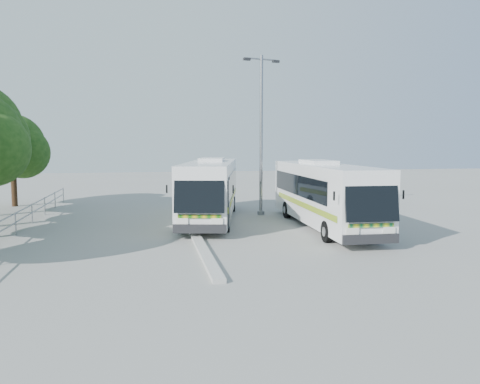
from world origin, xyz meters
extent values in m
plane|color=gray|center=(0.00, 0.00, 0.00)|extent=(100.00, 100.00, 0.00)
cube|color=#B2B2AD|center=(-2.30, 2.00, 0.07)|extent=(0.40, 16.00, 0.15)
cylinder|color=gray|center=(-10.00, 4.00, 0.95)|extent=(0.06, 22.00, 0.06)
cylinder|color=gray|center=(-10.00, 4.00, 0.55)|extent=(0.06, 22.00, 0.06)
cylinder|color=gray|center=(-10.00, 14.00, 0.50)|extent=(0.06, 0.06, 1.00)
cylinder|color=#382314|center=(-12.70, 13.30, 1.39)|extent=(0.36, 0.36, 2.77)
sphere|color=#17390F|center=(-12.70, 13.30, 3.91)|extent=(4.03, 4.03, 4.03)
sphere|color=#17390F|center=(-11.94, 12.80, 3.46)|extent=(3.28, 3.28, 3.28)
sphere|color=#17390F|center=(-13.33, 13.93, 4.41)|extent=(3.02, 3.02, 3.02)
cube|color=silver|center=(-1.00, 5.49, 1.69)|extent=(4.56, 11.06, 2.75)
cube|color=black|center=(-2.19, 0.18, 2.03)|extent=(2.11, 0.85, 1.75)
cube|color=black|center=(-2.00, 6.27, 2.03)|extent=(1.93, 8.46, 0.99)
cube|color=black|center=(0.24, 5.77, 2.03)|extent=(1.93, 8.46, 0.99)
cube|color=#15630E|center=(-2.18, 5.48, 1.17)|extent=(2.07, 9.16, 0.25)
cylinder|color=black|center=(-2.76, 2.28, 0.45)|extent=(0.46, 0.94, 0.90)
cylinder|color=black|center=(-0.77, 1.83, 0.45)|extent=(0.46, 0.94, 0.90)
cylinder|color=black|center=(-1.33, 8.70, 0.45)|extent=(0.46, 0.94, 0.90)
cylinder|color=black|center=(0.66, 8.26, 0.45)|extent=(0.46, 0.94, 0.90)
cube|color=white|center=(4.01, 2.24, 1.67)|extent=(2.67, 10.75, 2.71)
cube|color=black|center=(3.78, -3.11, 2.00)|extent=(2.06, 0.49, 1.73)
cube|color=black|center=(2.90, 2.82, 2.00)|extent=(0.40, 8.53, 0.98)
cube|color=black|center=(5.16, 2.73, 2.00)|extent=(0.40, 8.53, 0.98)
cube|color=#0D5B2B|center=(2.86, 2.02, 1.16)|extent=(0.41, 9.24, 0.25)
cylinder|color=black|center=(2.86, -1.18, 0.44)|extent=(0.30, 0.90, 0.89)
cylinder|color=black|center=(4.86, -1.26, 0.44)|extent=(0.30, 0.90, 0.89)
cylinder|color=black|center=(3.13, 5.30, 0.44)|extent=(0.30, 0.90, 0.89)
cylinder|color=black|center=(5.14, 5.22, 0.44)|extent=(0.30, 0.90, 0.89)
cylinder|color=gray|center=(2.00, 6.65, 4.42)|extent=(0.21, 0.21, 8.84)
cylinder|color=gray|center=(2.00, 6.65, 8.62)|extent=(1.75, 0.47, 0.09)
cube|color=black|center=(1.14, 6.46, 8.57)|extent=(0.42, 0.28, 0.13)
cube|color=black|center=(2.86, 6.84, 8.57)|extent=(0.42, 0.28, 0.13)
camera|label=1|loc=(-4.25, -18.84, 3.96)|focal=35.00mm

